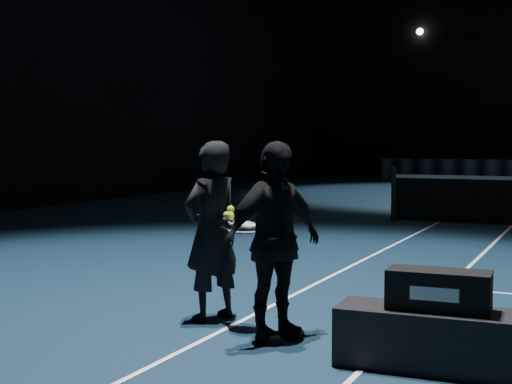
{
  "coord_description": "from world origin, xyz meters",
  "views": [
    {
      "loc": [
        -2.65,
        -14.25,
        1.61
      ],
      "look_at": [
        -5.25,
        -8.86,
        1.18
      ],
      "focal_mm": 50.0,
      "sensor_mm": 36.0,
      "label": 1
    }
  ],
  "objects_px": {
    "player_b": "(274,241)",
    "tennis_balls": "(229,214)",
    "racket_lower": "(243,231)",
    "racket_upper": "(243,224)",
    "player_bench": "(438,340)",
    "racket_bag": "(439,290)",
    "player_a": "(212,231)"
  },
  "relations": [
    {
      "from": "player_b",
      "to": "tennis_balls",
      "type": "xyz_separation_m",
      "value": [
        -0.54,
        0.25,
        0.18
      ]
    },
    {
      "from": "racket_lower",
      "to": "racket_upper",
      "type": "bearing_deg",
      "value": 141.34
    },
    {
      "from": "player_bench",
      "to": "racket_bag",
      "type": "relative_size",
      "value": 2.0
    },
    {
      "from": "racket_bag",
      "to": "racket_upper",
      "type": "relative_size",
      "value": 1.04
    },
    {
      "from": "player_a",
      "to": "player_bench",
      "type": "bearing_deg",
      "value": 96.4
    },
    {
      "from": "racket_upper",
      "to": "racket_bag",
      "type": "bearing_deg",
      "value": 7.16
    },
    {
      "from": "player_bench",
      "to": "racket_upper",
      "type": "bearing_deg",
      "value": 162.75
    },
    {
      "from": "player_a",
      "to": "racket_upper",
      "type": "height_order",
      "value": "player_a"
    },
    {
      "from": "player_a",
      "to": "player_b",
      "type": "bearing_deg",
      "value": 86.23
    },
    {
      "from": "racket_lower",
      "to": "racket_upper",
      "type": "height_order",
      "value": "racket_upper"
    },
    {
      "from": "player_b",
      "to": "racket_lower",
      "type": "distance_m",
      "value": 0.4
    },
    {
      "from": "player_a",
      "to": "racket_lower",
      "type": "xyz_separation_m",
      "value": [
        0.41,
        -0.19,
        0.04
      ]
    },
    {
      "from": "racket_upper",
      "to": "player_b",
      "type": "bearing_deg",
      "value": -9.08
    },
    {
      "from": "player_bench",
      "to": "tennis_balls",
      "type": "distance_m",
      "value": 2.1
    },
    {
      "from": "player_b",
      "to": "racket_upper",
      "type": "height_order",
      "value": "player_b"
    },
    {
      "from": "player_b",
      "to": "racket_upper",
      "type": "bearing_deg",
      "value": 86.76
    },
    {
      "from": "player_a",
      "to": "player_b",
      "type": "distance_m",
      "value": 0.85
    },
    {
      "from": "player_bench",
      "to": "player_b",
      "type": "height_order",
      "value": "player_b"
    },
    {
      "from": "player_bench",
      "to": "racket_upper",
      "type": "relative_size",
      "value": 2.08
    },
    {
      "from": "player_bench",
      "to": "racket_upper",
      "type": "distance_m",
      "value": 1.93
    },
    {
      "from": "tennis_balls",
      "to": "player_b",
      "type": "bearing_deg",
      "value": -25.06
    },
    {
      "from": "player_bench",
      "to": "racket_bag",
      "type": "xyz_separation_m",
      "value": [
        0.0,
        0.0,
        0.35
      ]
    },
    {
      "from": "racket_upper",
      "to": "player_a",
      "type": "bearing_deg",
      "value": -178.29
    },
    {
      "from": "player_b",
      "to": "tennis_balls",
      "type": "bearing_deg",
      "value": 91.36
    },
    {
      "from": "player_b",
      "to": "racket_upper",
      "type": "xyz_separation_m",
      "value": [
        -0.39,
        0.22,
        0.09
      ]
    },
    {
      "from": "racket_bag",
      "to": "racket_lower",
      "type": "relative_size",
      "value": 1.04
    },
    {
      "from": "racket_lower",
      "to": "tennis_balls",
      "type": "xyz_separation_m",
      "value": [
        -0.18,
        0.09,
        0.13
      ]
    },
    {
      "from": "racket_bag",
      "to": "player_b",
      "type": "bearing_deg",
      "value": 168.02
    },
    {
      "from": "player_a",
      "to": "player_b",
      "type": "relative_size",
      "value": 1.0
    },
    {
      "from": "racket_lower",
      "to": "tennis_balls",
      "type": "relative_size",
      "value": 5.67
    },
    {
      "from": "player_b",
      "to": "racket_lower",
      "type": "relative_size",
      "value": 2.37
    },
    {
      "from": "tennis_balls",
      "to": "player_bench",
      "type": "bearing_deg",
      "value": -13.24
    }
  ]
}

